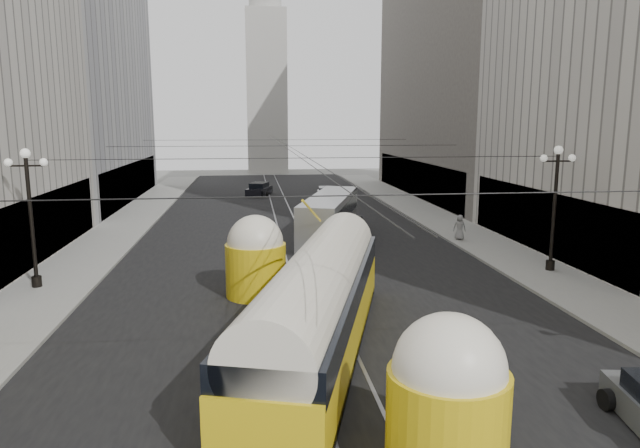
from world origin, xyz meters
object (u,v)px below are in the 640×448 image
object	(u,v)px
streetcar	(319,302)
city_bus	(330,215)
pedestrian_crossing_a	(334,392)
pedestrian_sidewalk_right	(460,227)

from	to	relation	value
streetcar	city_bus	world-z (taller)	streetcar
pedestrian_crossing_a	streetcar	bearing A→B (deg)	29.42
streetcar	city_bus	xyz separation A→B (m)	(3.03, 19.13, -0.24)
city_bus	pedestrian_sidewalk_right	xyz separation A→B (m)	(8.17, -2.21, -0.61)
city_bus	pedestrian_crossing_a	xyz separation A→B (m)	(-3.18, -23.61, -0.70)
pedestrian_sidewalk_right	pedestrian_crossing_a	bearing A→B (deg)	80.52
city_bus	pedestrian_crossing_a	size ratio (longest dim) A/B	6.70
pedestrian_crossing_a	pedestrian_sidewalk_right	world-z (taller)	pedestrian_sidewalk_right
city_bus	pedestrian_sidewalk_right	size ratio (longest dim) A/B	7.17
streetcar	pedestrian_sidewalk_right	size ratio (longest dim) A/B	9.99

